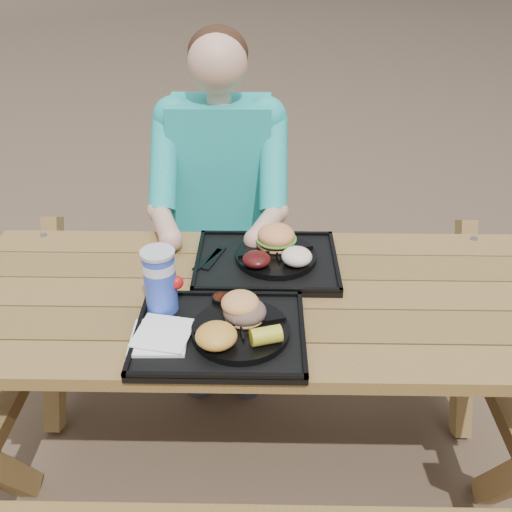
{
  "coord_description": "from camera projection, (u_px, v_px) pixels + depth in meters",
  "views": [
    {
      "loc": [
        0.02,
        -1.39,
        1.73
      ],
      "look_at": [
        0.0,
        0.0,
        0.88
      ],
      "focal_mm": 40.0,
      "sensor_mm": 36.0,
      "label": 1
    }
  ],
  "objects": [
    {
      "name": "ground",
      "position": [
        256.0,
        460.0,
        2.09
      ],
      "size": [
        60.0,
        60.0,
        0.0
      ],
      "primitive_type": "plane",
      "color": "#999999",
      "rests_on": "ground"
    },
    {
      "name": "picnic_table",
      "position": [
        256.0,
        385.0,
        1.89
      ],
      "size": [
        1.8,
        1.49,
        0.75
      ],
      "primitive_type": null,
      "color": "#999999",
      "rests_on": "ground"
    },
    {
      "name": "tray_near",
      "position": [
        220.0,
        335.0,
        1.52
      ],
      "size": [
        0.45,
        0.35,
        0.02
      ],
      "primitive_type": "cube",
      "color": "black",
      "rests_on": "picnic_table"
    },
    {
      "name": "tray_far",
      "position": [
        267.0,
        263.0,
        1.82
      ],
      "size": [
        0.45,
        0.35,
        0.02
      ],
      "primitive_type": "cube",
      "color": "black",
      "rests_on": "picnic_table"
    },
    {
      "name": "plate_near",
      "position": [
        241.0,
        330.0,
        1.5
      ],
      "size": [
        0.26,
        0.26,
        0.02
      ],
      "primitive_type": "cylinder",
      "color": "black",
      "rests_on": "tray_near"
    },
    {
      "name": "plate_far",
      "position": [
        276.0,
        256.0,
        1.82
      ],
      "size": [
        0.26,
        0.26,
        0.02
      ],
      "primitive_type": "cylinder",
      "color": "black",
      "rests_on": "tray_far"
    },
    {
      "name": "napkin_stack",
      "position": [
        159.0,
        337.0,
        1.48
      ],
      "size": [
        0.15,
        0.15,
        0.02
      ],
      "primitive_type": "cube",
      "rotation": [
        0.0,
        0.0,
        0.02
      ],
      "color": "white",
      "rests_on": "tray_near"
    },
    {
      "name": "soda_cup",
      "position": [
        160.0,
        282.0,
        1.55
      ],
      "size": [
        0.09,
        0.09,
        0.18
      ],
      "primitive_type": "cylinder",
      "color": "#1A3AC6",
      "rests_on": "tray_near"
    },
    {
      "name": "condiment_bbq",
      "position": [
        221.0,
        301.0,
        1.6
      ],
      "size": [
        0.05,
        0.05,
        0.03
      ],
      "primitive_type": "cylinder",
      "color": "black",
      "rests_on": "tray_near"
    },
    {
      "name": "condiment_mustard",
      "position": [
        245.0,
        298.0,
        1.62
      ],
      "size": [
        0.05,
        0.05,
        0.03
      ],
      "primitive_type": "cylinder",
      "color": "gold",
      "rests_on": "tray_near"
    },
    {
      "name": "sandwich",
      "position": [
        245.0,
        301.0,
        1.5
      ],
      "size": [
        0.11,
        0.11,
        0.11
      ],
      "primitive_type": null,
      "color": "#F0A054",
      "rests_on": "plate_near"
    },
    {
      "name": "mac_cheese",
      "position": [
        216.0,
        336.0,
        1.42
      ],
      "size": [
        0.11,
        0.11,
        0.05
      ],
      "primitive_type": "ellipsoid",
      "color": "gold",
      "rests_on": "plate_near"
    },
    {
      "name": "corn_cob",
      "position": [
        266.0,
        336.0,
        1.43
      ],
      "size": [
        0.1,
        0.1,
        0.05
      ],
      "primitive_type": null,
      "rotation": [
        0.0,
        0.0,
        0.29
      ],
      "color": "yellow",
      "rests_on": "plate_near"
    },
    {
      "name": "cutlery_far",
      "position": [
        214.0,
        258.0,
        1.82
      ],
      "size": [
        0.07,
        0.15,
        0.01
      ],
      "primitive_type": "cube",
      "rotation": [
        0.0,
        0.0,
        -0.33
      ],
      "color": "black",
      "rests_on": "tray_far"
    },
    {
      "name": "burger",
      "position": [
        276.0,
        231.0,
        1.83
      ],
      "size": [
        0.12,
        0.12,
        0.11
      ],
      "primitive_type": null,
      "color": "#F69856",
      "rests_on": "plate_far"
    },
    {
      "name": "baked_beans",
      "position": [
        257.0,
        259.0,
        1.75
      ],
      "size": [
        0.09,
        0.09,
        0.04
      ],
      "primitive_type": "ellipsoid",
      "color": "#430D0D",
      "rests_on": "plate_far"
    },
    {
      "name": "potato_salad",
      "position": [
        297.0,
        257.0,
        1.75
      ],
      "size": [
        0.09,
        0.09,
        0.05
      ],
      "primitive_type": "ellipsoid",
      "color": "white",
      "rests_on": "plate_far"
    },
    {
      "name": "diner",
      "position": [
        223.0,
        221.0,
        2.32
      ],
      "size": [
        0.48,
        0.84,
        1.28
      ],
      "primitive_type": null,
      "color": "#1CC4C8",
      "rests_on": "ground"
    }
  ]
}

